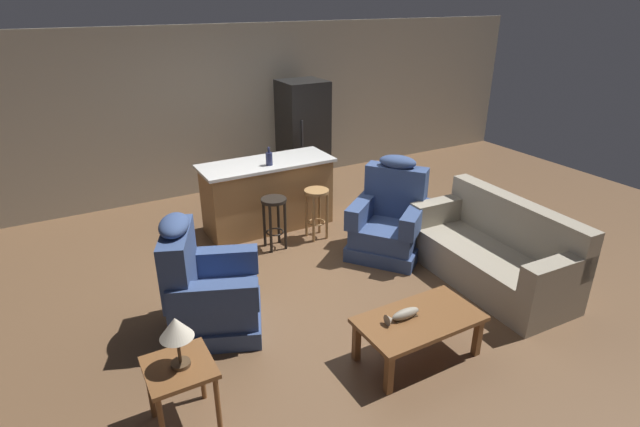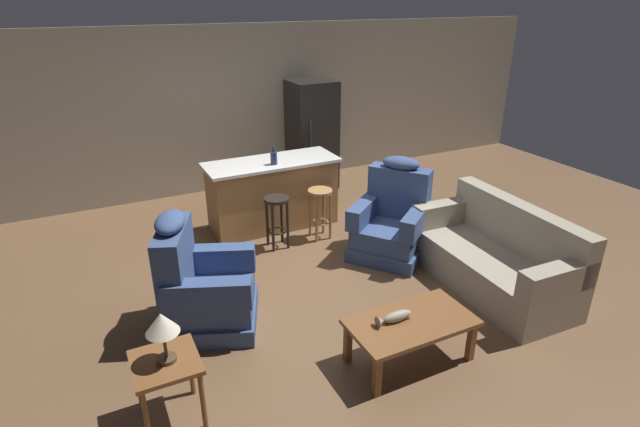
{
  "view_description": "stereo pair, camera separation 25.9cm",
  "coord_description": "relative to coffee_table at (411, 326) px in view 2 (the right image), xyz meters",
  "views": [
    {
      "loc": [
        -2.49,
        -4.56,
        3.01
      ],
      "look_at": [
        0.01,
        -0.1,
        0.75
      ],
      "focal_mm": 28.0,
      "sensor_mm": 36.0,
      "label": 1
    },
    {
      "loc": [
        -2.26,
        -4.68,
        3.01
      ],
      "look_at": [
        0.01,
        -0.1,
        0.75
      ],
      "focal_mm": 28.0,
      "sensor_mm": 36.0,
      "label": 2
    }
  ],
  "objects": [
    {
      "name": "bottle_tall_green",
      "position": [
        -0.05,
        3.04,
        0.68
      ],
      "size": [
        0.09,
        0.09,
        0.24
      ],
      "color": "#23284C",
      "rests_on": "kitchen_island"
    },
    {
      "name": "back_wall",
      "position": [
        -0.03,
        4.96,
        0.94
      ],
      "size": [
        12.0,
        0.05,
        2.6
      ],
      "color": "#A89E89",
      "rests_on": "ground_plane"
    },
    {
      "name": "kitchen_island",
      "position": [
        -0.03,
        3.18,
        0.11
      ],
      "size": [
        1.8,
        0.7,
        0.95
      ],
      "color": "#9E7042",
      "rests_on": "ground_plane"
    },
    {
      "name": "table_lamp",
      "position": [
        -2.01,
        0.24,
        0.5
      ],
      "size": [
        0.24,
        0.24,
        0.41
      ],
      "color": "#4C3823",
      "rests_on": "end_table"
    },
    {
      "name": "bar_stool_right",
      "position": [
        0.38,
        2.55,
        0.11
      ],
      "size": [
        0.32,
        0.32,
        0.68
      ],
      "color": "#A87A47",
      "rests_on": "ground_plane"
    },
    {
      "name": "fish_figurine",
      "position": [
        -0.15,
        0.05,
        0.1
      ],
      "size": [
        0.34,
        0.1,
        0.1
      ],
      "color": "#4C3823",
      "rests_on": "coffee_table"
    },
    {
      "name": "bar_stool_left",
      "position": [
        -0.22,
        2.55,
        0.11
      ],
      "size": [
        0.32,
        0.32,
        0.68
      ],
      "color": "black",
      "rests_on": "ground_plane"
    },
    {
      "name": "end_table",
      "position": [
        -2.02,
        0.24,
        0.1
      ],
      "size": [
        0.48,
        0.48,
        0.56
      ],
      "color": "brown",
      "rests_on": "ground_plane"
    },
    {
      "name": "couch",
      "position": [
        1.58,
        0.61,
        -0.02
      ],
      "size": [
        0.91,
        1.93,
        0.94
      ],
      "rotation": [
        0.0,
        0.0,
        3.1
      ],
      "color": "#9E937F",
      "rests_on": "ground_plane"
    },
    {
      "name": "coffee_table",
      "position": [
        0.0,
        0.0,
        0.0
      ],
      "size": [
        1.1,
        0.6,
        0.42
      ],
      "color": "brown",
      "rests_on": "ground_plane"
    },
    {
      "name": "refrigerator",
      "position": [
        1.14,
        4.38,
        0.52
      ],
      "size": [
        0.7,
        0.69,
        1.76
      ],
      "color": "black",
      "rests_on": "ground_plane"
    },
    {
      "name": "recliner_near_lamp",
      "position": [
        -1.49,
        1.33,
        0.06
      ],
      "size": [
        1.09,
        1.09,
        1.2
      ],
      "rotation": [
        0.0,
        0.0,
        -0.38
      ],
      "color": "#384C7A",
      "rests_on": "ground_plane"
    },
    {
      "name": "recliner_near_island",
      "position": [
        0.99,
        1.77,
        0.06
      ],
      "size": [
        1.18,
        1.18,
        1.2
      ],
      "rotation": [
        0.0,
        0.0,
        3.79
      ],
      "color": "#384C7A",
      "rests_on": "ground_plane"
    },
    {
      "name": "ground_plane",
      "position": [
        -0.03,
        1.83,
        -0.36
      ],
      "size": [
        12.0,
        12.0,
        0.0
      ],
      "color": "brown"
    }
  ]
}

